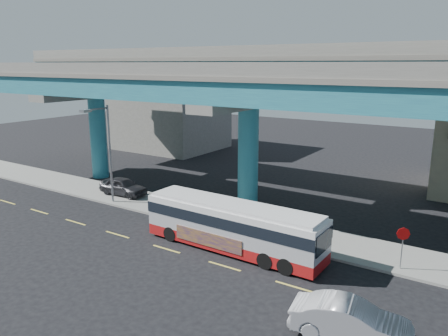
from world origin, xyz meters
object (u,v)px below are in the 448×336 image
Objects in this scene: sedan at (351,321)px; street_lamp at (104,141)px; transit_bus at (233,225)px; stop_sign at (403,240)px; parked_car at (123,186)px.

sedan is 0.66× the size of street_lamp.
stop_sign is (8.61, 2.47, 0.21)m from transit_bus.
transit_bus is 2.62× the size of parked_car.
stop_sign is at bearing 2.00° from street_lamp.
street_lamp is at bearing -167.97° from parked_car.
stop_sign is (21.44, -1.48, 0.88)m from parked_car.
transit_bus is 9.41m from sedan.
parked_car reaches higher than sedan.
street_lamp is (-20.46, 6.28, 4.18)m from sedan.
transit_bus is at bearing 51.71° from sedan.
sedan is 1.15× the size of parked_car.
street_lamp reaches higher than sedan.
street_lamp is (-12.26, 1.74, 3.41)m from transit_bus.
street_lamp is at bearing 63.62° from sedan.
transit_bus is 1.50× the size of street_lamp.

